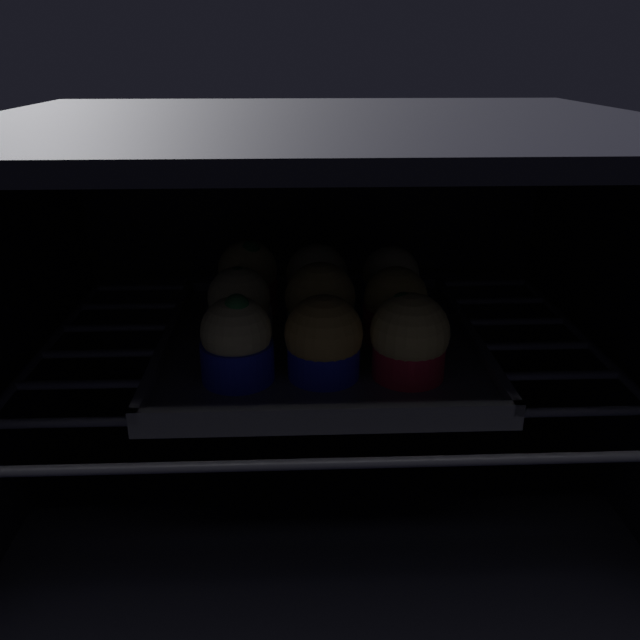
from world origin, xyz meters
TOP-DOWN VIEW (x-y plane):
  - oven_cavity at (0.00, 26.25)cm, footprint 59.00×47.00cm
  - oven_rack at (0.00, 22.00)cm, footprint 54.80×42.00cm
  - baking_tray at (0.00, 20.92)cm, footprint 29.59×29.59cm
  - muffin_row0_col0 at (-7.16, 13.19)cm, footprint 6.10×6.10cm
  - muffin_row0_col1 at (0.35, 13.51)cm, footprint 6.56×6.56cm
  - muffin_row0_col2 at (7.10, 13.20)cm, footprint 6.62×6.62cm
  - muffin_row1_col0 at (-7.50, 20.84)cm, footprint 6.10×6.10cm
  - muffin_row1_col1 at (0.33, 20.52)cm, footprint 6.58×6.58cm
  - muffin_row1_col2 at (7.08, 20.85)cm, footprint 6.10×6.10cm
  - muffin_row2_col0 at (-7.19, 28.68)cm, footprint 6.11×6.11cm
  - muffin_row2_col1 at (-0.10, 28.71)cm, footprint 6.47×6.47cm
  - muffin_row2_col2 at (7.68, 28.31)cm, footprint 6.10×6.10cm

SIDE VIEW (x-z plane):
  - oven_rack at x=0.00cm, z-range 13.20..14.00cm
  - baking_tray at x=0.00cm, z-range 13.59..15.79cm
  - oven_cavity at x=0.00cm, z-range -1.50..35.50cm
  - muffin_row2_col2 at x=7.68cm, z-range 14.88..21.80cm
  - muffin_row2_col1 at x=-0.10cm, z-range 14.83..21.94cm
  - muffin_row1_col2 at x=7.08cm, z-range 14.87..21.99cm
  - muffin_row0_col1 at x=0.35cm, z-range 14.87..22.00cm
  - muffin_row0_col2 at x=7.10cm, z-range 14.91..22.22cm
  - muffin_row1_col0 at x=-7.50cm, z-range 14.89..22.27cm
  - muffin_row0_col0 at x=-7.16cm, z-range 14.73..22.43cm
  - muffin_row2_col0 at x=-7.19cm, z-range 14.86..22.73cm
  - muffin_row1_col1 at x=0.33cm, z-range 14.93..22.65cm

